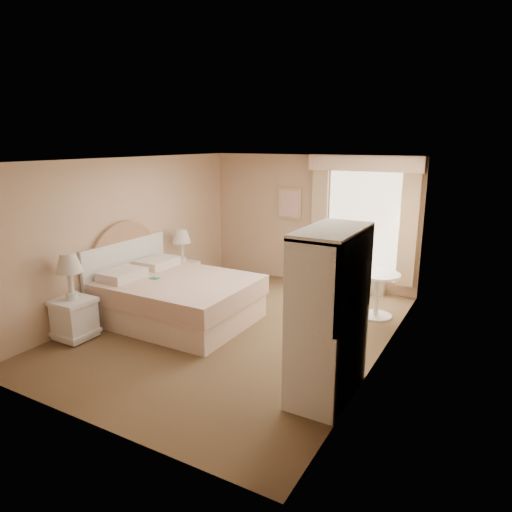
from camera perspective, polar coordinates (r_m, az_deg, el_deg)
The scene contains 9 objects.
room at distance 6.58m, azimuth -2.43°, elevation 0.98°, with size 4.21×5.51×2.51m.
window at distance 8.54m, azimuth 13.12°, elevation 4.32°, with size 2.05×0.22×2.51m.
framed_art at distance 9.09m, azimuth 4.15°, elevation 6.56°, with size 0.52×0.04×0.62m.
bed at distance 7.32m, azimuth -10.50°, elevation -4.93°, with size 2.30×1.81×1.60m.
nightstand_near at distance 6.96m, azimuth -21.88°, elevation -6.03°, with size 0.51×0.51×1.24m.
nightstand_far at distance 8.64m, azimuth -9.16°, elevation -1.52°, with size 0.48×0.48×1.16m.
round_table at distance 7.51m, azimuth 14.94°, elevation -3.87°, with size 0.69×0.69×0.72m.
cafe_chair at distance 8.26m, azimuth 10.99°, elevation -1.37°, with size 0.58×0.58×0.98m.
armoire at distance 5.07m, azimuth 9.15°, elevation -8.87°, with size 0.57×1.13×1.88m.
Camera 1 is at (3.36, -5.45, 2.75)m, focal length 32.00 mm.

